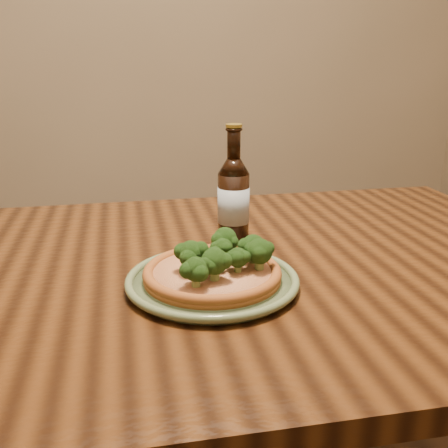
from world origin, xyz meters
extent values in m
cube|color=gray|center=(0.00, 2.25, 1.35)|extent=(4.00, 0.04, 2.70)
cube|color=#3E210D|center=(0.00, 0.10, 0.73)|extent=(1.60, 0.90, 0.04)
cylinder|color=#3E210D|center=(0.73, 0.48, 0.35)|extent=(0.07, 0.07, 0.71)
cylinder|color=#5D6E4B|center=(0.08, 0.00, 0.76)|extent=(0.26, 0.26, 0.01)
torus|color=#5D6E4B|center=(0.08, 0.00, 0.76)|extent=(0.29, 0.29, 0.01)
torus|color=#5D6E4B|center=(0.08, 0.00, 0.76)|extent=(0.23, 0.23, 0.01)
cylinder|color=brown|center=(0.08, 0.00, 0.77)|extent=(0.22, 0.22, 0.01)
torus|color=brown|center=(0.08, 0.00, 0.78)|extent=(0.23, 0.23, 0.02)
cylinder|color=beige|center=(0.08, 0.00, 0.78)|extent=(0.19, 0.19, 0.01)
sphere|color=#285119|center=(0.08, 0.00, 0.80)|extent=(0.04, 0.04, 0.03)
sphere|color=#285119|center=(0.11, 0.06, 0.81)|extent=(0.05, 0.05, 0.04)
sphere|color=#285119|center=(0.08, -0.04, 0.81)|extent=(0.06, 0.06, 0.04)
sphere|color=#285119|center=(0.10, 0.03, 0.80)|extent=(0.04, 0.04, 0.03)
sphere|color=#285119|center=(0.15, 0.02, 0.81)|extent=(0.05, 0.05, 0.04)
sphere|color=#285119|center=(0.04, -0.05, 0.81)|extent=(0.05, 0.05, 0.04)
sphere|color=#285119|center=(0.15, -0.01, 0.81)|extent=(0.05, 0.05, 0.04)
sphere|color=#285119|center=(0.12, -0.01, 0.80)|extent=(0.05, 0.05, 0.03)
sphere|color=#285119|center=(0.04, 0.00, 0.81)|extent=(0.06, 0.06, 0.04)
cylinder|color=black|center=(0.16, 0.22, 0.82)|extent=(0.06, 0.06, 0.14)
cone|color=black|center=(0.16, 0.22, 0.90)|extent=(0.06, 0.06, 0.03)
cylinder|color=black|center=(0.16, 0.22, 0.95)|extent=(0.03, 0.03, 0.06)
torus|color=black|center=(0.16, 0.22, 0.97)|extent=(0.03, 0.03, 0.01)
cylinder|color=#A58C33|center=(0.16, 0.22, 0.98)|extent=(0.03, 0.03, 0.01)
cylinder|color=#A2B2C4|center=(0.16, 0.22, 0.82)|extent=(0.06, 0.06, 0.07)
camera|label=1|loc=(-0.05, -0.77, 1.12)|focal=42.00mm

